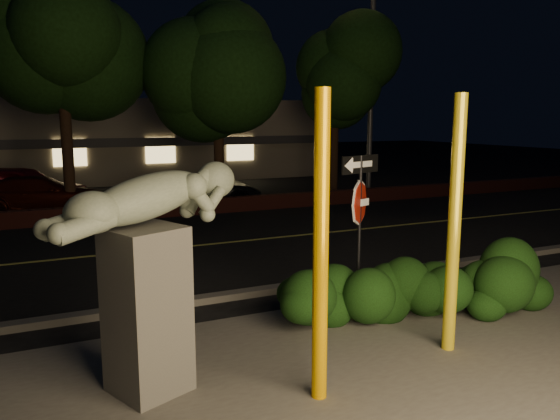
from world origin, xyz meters
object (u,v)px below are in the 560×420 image
(signpost, at_px, (360,203))
(yellow_pole_left, at_px, (321,250))
(parked_car_darkred, at_px, (41,194))
(parked_car_red, at_px, (19,187))
(parked_car_dark, at_px, (203,189))
(streetlight, at_px, (367,38))
(yellow_pole_right, at_px, (454,226))
(sculpture, at_px, (148,256))

(signpost, bearing_deg, yellow_pole_left, -150.64)
(parked_car_darkred, bearing_deg, parked_car_red, 45.45)
(signpost, height_order, parked_car_dark, signpost)
(streetlight, height_order, parked_car_darkred, streetlight)
(parked_car_red, distance_m, parked_car_dark, 6.23)
(streetlight, relative_size, parked_car_dark, 2.51)
(yellow_pole_right, distance_m, parked_car_dark, 13.43)
(yellow_pole_left, distance_m, signpost, 2.74)
(streetlight, bearing_deg, parked_car_darkred, -169.40)
(parked_car_dark, bearing_deg, yellow_pole_right, -170.11)
(yellow_pole_left, xyz_separation_m, yellow_pole_right, (2.23, 0.40, 0.00))
(sculpture, relative_size, parked_car_darkred, 0.62)
(yellow_pole_left, distance_m, streetlight, 17.50)
(signpost, distance_m, parked_car_red, 14.44)
(yellow_pole_right, relative_size, signpost, 1.34)
(yellow_pole_left, height_order, parked_car_darkred, yellow_pole_left)
(yellow_pole_left, bearing_deg, sculpture, 149.60)
(yellow_pole_left, relative_size, parked_car_darkred, 0.82)
(yellow_pole_right, height_order, signpost, yellow_pole_right)
(yellow_pole_left, height_order, parked_car_dark, yellow_pole_left)
(sculpture, bearing_deg, yellow_pole_left, -53.34)
(sculpture, bearing_deg, parked_car_darkred, 70.55)
(signpost, xyz_separation_m, streetlight, (7.86, 11.82, 4.42))
(yellow_pole_right, relative_size, parked_car_dark, 0.82)
(signpost, relative_size, parked_car_red, 0.57)
(yellow_pole_right, xyz_separation_m, parked_car_darkred, (-4.72, 14.22, -1.12))
(parked_car_darkred, bearing_deg, sculpture, -166.29)
(signpost, relative_size, streetlight, 0.24)
(yellow_pole_left, xyz_separation_m, parked_car_darkred, (-2.49, 14.62, -1.12))
(yellow_pole_right, height_order, sculpture, yellow_pole_right)
(parked_car_red, relative_size, parked_car_dark, 1.07)
(yellow_pole_right, height_order, parked_car_darkred, yellow_pole_right)
(yellow_pole_left, xyz_separation_m, parked_car_dark, (2.81, 13.77, -1.14))
(parked_car_darkred, bearing_deg, yellow_pole_right, -151.41)
(parked_car_darkred, bearing_deg, streetlight, -83.34)
(parked_car_darkred, bearing_deg, yellow_pole_left, -160.10)
(yellow_pole_left, distance_m, parked_car_red, 15.90)
(streetlight, distance_m, parked_car_darkred, 13.44)
(yellow_pole_right, relative_size, parked_car_darkred, 0.82)
(sculpture, xyz_separation_m, streetlight, (11.35, 12.89, 4.63))
(signpost, xyz_separation_m, parked_car_dark, (0.98, 11.72, -1.24))
(sculpture, relative_size, parked_car_dark, 0.62)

